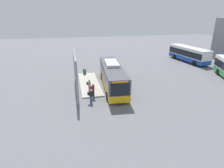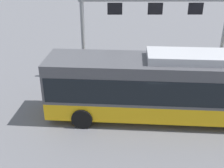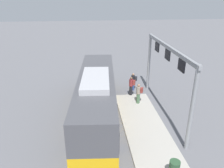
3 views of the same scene
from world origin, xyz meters
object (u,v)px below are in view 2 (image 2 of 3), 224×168
at_px(person_waiting_near, 108,74).
at_px(person_waiting_mid, 135,72).
at_px(person_boarding, 86,73).
at_px(bus_main, 171,85).

distance_m(person_waiting_near, person_waiting_mid, 1.64).
relative_size(person_boarding, person_waiting_near, 1.00).
bearing_deg(person_waiting_mid, person_waiting_near, -55.01).
xyz_separation_m(bus_main, person_waiting_near, (3.04, -3.15, -0.76)).
bearing_deg(bus_main, person_waiting_mid, -63.01).
relative_size(bus_main, person_waiting_mid, 7.23).
distance_m(bus_main, person_waiting_near, 4.44).
xyz_separation_m(person_boarding, person_waiting_near, (-1.34, 0.45, 0.16)).
bearing_deg(person_waiting_near, person_waiting_mid, 124.24).
bearing_deg(bus_main, person_waiting_near, -41.56).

